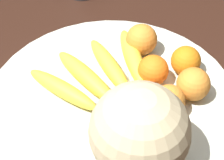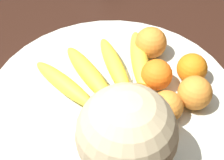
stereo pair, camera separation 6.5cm
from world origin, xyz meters
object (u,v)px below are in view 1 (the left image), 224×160
(kitchen_table, at_px, (78,149))
(orange_back_left, at_px, (153,70))
(orange_front_right, at_px, (141,39))
(orange_top_small, at_px, (140,96))
(produce_tag, at_px, (122,84))
(orange_mid_center, at_px, (193,84))
(melon, at_px, (139,132))
(orange_front_left, at_px, (186,61))
(banana_bunch, at_px, (100,72))
(orange_back_right, at_px, (169,100))
(fruit_bowl, at_px, (112,101))

(kitchen_table, xyz_separation_m, orange_back_left, (0.15, -0.08, 0.14))
(orange_front_right, xyz_separation_m, orange_top_small, (-0.13, -0.07, -0.00))
(produce_tag, bearing_deg, kitchen_table, 120.95)
(orange_mid_center, bearing_deg, melon, 172.17)
(orange_front_left, bearing_deg, produce_tag, 135.97)
(banana_bunch, relative_size, orange_back_left, 4.05)
(kitchen_table, bearing_deg, produce_tag, -19.00)
(orange_back_right, bearing_deg, orange_front_left, 6.90)
(kitchen_table, relative_size, orange_top_small, 20.98)
(fruit_bowl, relative_size, orange_back_right, 8.26)
(orange_front_left, height_order, produce_tag, orange_front_left)
(kitchen_table, height_order, orange_front_right, orange_front_right)
(fruit_bowl, xyz_separation_m, banana_bunch, (0.03, 0.05, 0.02))
(kitchen_table, bearing_deg, melon, -99.38)
(fruit_bowl, bearing_deg, produce_tag, 1.37)
(fruit_bowl, relative_size, orange_back_left, 8.04)
(orange_front_right, bearing_deg, orange_front_left, -95.71)
(banana_bunch, relative_size, orange_mid_center, 3.86)
(fruit_bowl, xyz_separation_m, orange_back_right, (0.03, -0.10, 0.04))
(orange_front_right, bearing_deg, orange_back_right, -135.98)
(orange_mid_center, relative_size, orange_back_left, 1.05)
(orange_top_small, xyz_separation_m, produce_tag, (0.03, 0.05, -0.03))
(banana_bunch, relative_size, produce_tag, 2.99)
(kitchen_table, bearing_deg, banana_bunch, 4.21)
(orange_front_right, bearing_deg, orange_top_small, -153.86)
(banana_bunch, bearing_deg, orange_back_left, -127.83)
(orange_mid_center, relative_size, orange_back_right, 1.08)
(fruit_bowl, bearing_deg, banana_bunch, 53.06)
(orange_front_left, bearing_deg, banana_bunch, 126.23)
(melon, distance_m, orange_front_right, 0.26)
(melon, height_order, orange_top_small, melon)
(orange_mid_center, bearing_deg, orange_back_right, 157.87)
(fruit_bowl, bearing_deg, orange_mid_center, -56.73)
(banana_bunch, distance_m, orange_top_small, 0.10)
(orange_back_left, bearing_deg, produce_tag, 128.47)
(kitchen_table, relative_size, orange_back_right, 21.11)
(produce_tag, bearing_deg, orange_front_left, -84.09)
(orange_front_left, relative_size, orange_front_right, 0.90)
(orange_top_small, bearing_deg, fruit_bowl, 99.44)
(orange_front_left, height_order, orange_top_small, same)
(orange_mid_center, bearing_deg, orange_front_left, 34.30)
(orange_back_right, height_order, orange_top_small, same)
(orange_mid_center, height_order, orange_back_right, orange_mid_center)
(melon, bearing_deg, orange_back_left, 18.07)
(orange_top_small, bearing_deg, orange_back_right, -71.16)
(orange_back_left, bearing_deg, orange_back_right, -133.09)
(orange_front_left, distance_m, orange_back_right, 0.11)
(melon, xyz_separation_m, banana_bunch, (0.13, 0.15, -0.06))
(orange_front_left, bearing_deg, orange_front_right, 84.29)
(kitchen_table, relative_size, orange_back_left, 20.54)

